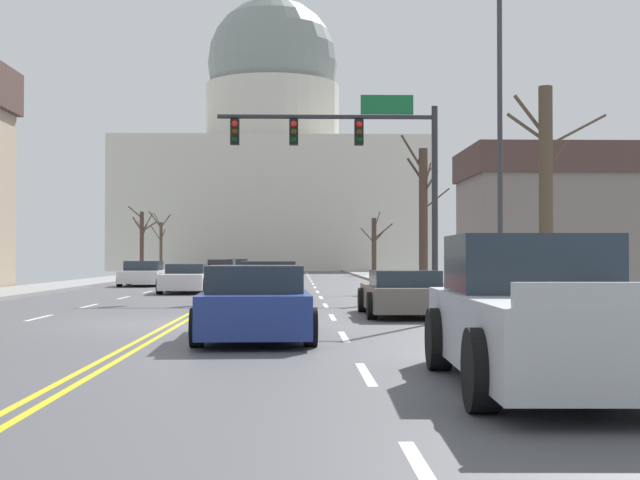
# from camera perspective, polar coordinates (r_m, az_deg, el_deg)

# --- Properties ---
(ground) EXTENTS (20.00, 180.00, 0.20)m
(ground) POSITION_cam_1_polar(r_m,az_deg,el_deg) (19.94, -9.12, -5.19)
(ground) COLOR #4E4E53
(signal_gantry) EXTENTS (7.91, 0.41, 7.13)m
(signal_gantry) POSITION_cam_1_polar(r_m,az_deg,el_deg) (32.41, 2.41, 5.73)
(signal_gantry) COLOR #28282D
(signal_gantry) RESTS_ON ground
(street_lamp_right) EXTENTS (2.41, 0.24, 8.77)m
(street_lamp_right) POSITION_cam_1_polar(r_m,az_deg,el_deg) (25.24, 10.68, 7.68)
(street_lamp_right) COLOR #333338
(street_lamp_right) RESTS_ON ground
(capitol_building) EXTENTS (32.15, 18.68, 31.88)m
(capitol_building) POSITION_cam_1_polar(r_m,az_deg,el_deg) (97.93, -3.03, 4.79)
(capitol_building) COLOR beige
(capitol_building) RESTS_ON ground
(sedan_near_00) EXTENTS (2.24, 4.70, 1.31)m
(sedan_near_00) POSITION_cam_1_polar(r_m,az_deg,el_deg) (28.72, -3.31, -2.75)
(sedan_near_00) COLOR #B71414
(sedan_near_00) RESTS_ON ground
(sedan_near_01) EXTENTS (1.99, 4.56, 1.13)m
(sedan_near_01) POSITION_cam_1_polar(r_m,az_deg,el_deg) (22.33, 5.26, -3.42)
(sedan_near_01) COLOR #6B6056
(sedan_near_01) RESTS_ON ground
(sedan_near_02) EXTENTS (2.17, 4.69, 1.31)m
(sedan_near_02) POSITION_cam_1_polar(r_m,az_deg,el_deg) (16.00, -4.14, -4.08)
(sedan_near_02) COLOR navy
(sedan_near_02) RESTS_ON ground
(pickup_truck_near_03) EXTENTS (2.35, 5.36, 1.73)m
(pickup_truck_near_03) POSITION_cam_1_polar(r_m,az_deg,el_deg) (10.50, 13.84, -4.87)
(pickup_truck_near_03) COLOR #ADB2B7
(pickup_truck_near_03) RESTS_ON ground
(sedan_oncoming_00) EXTENTS (1.97, 4.45, 1.16)m
(sedan_oncoming_00) POSITION_cam_1_polar(r_m,az_deg,el_deg) (36.59, -8.51, -2.47)
(sedan_oncoming_00) COLOR silver
(sedan_oncoming_00) RESTS_ON ground
(sedan_oncoming_01) EXTENTS (2.21, 4.62, 1.24)m
(sedan_oncoming_01) POSITION_cam_1_polar(r_m,az_deg,el_deg) (45.47, -11.12, -2.14)
(sedan_oncoming_01) COLOR silver
(sedan_oncoming_01) RESTS_ON ground
(sedan_oncoming_02) EXTENTS (2.02, 4.28, 1.27)m
(sedan_oncoming_02) POSITION_cam_1_polar(r_m,az_deg,el_deg) (56.23, -6.27, -1.92)
(sedan_oncoming_02) COLOR #B71414
(sedan_oncoming_02) RESTS_ON ground
(sedan_oncoming_03) EXTENTS (2.08, 4.68, 1.27)m
(sedan_oncoming_03) POSITION_cam_1_polar(r_m,az_deg,el_deg) (69.22, -5.26, -1.75)
(sedan_oncoming_03) COLOR silver
(sedan_oncoming_03) RESTS_ON ground
(flank_building_02) EXTENTS (10.90, 8.43, 7.62)m
(flank_building_02) POSITION_cam_1_polar(r_m,az_deg,el_deg) (53.37, 14.94, 1.57)
(flank_building_02) COLOR slate
(flank_building_02) RESTS_ON ground
(bare_tree_00) EXTENTS (2.56, 1.96, 4.75)m
(bare_tree_00) POSITION_cam_1_polar(r_m,az_deg,el_deg) (69.21, 3.46, -0.28)
(bare_tree_00) COLOR #423328
(bare_tree_00) RESTS_ON ground
(bare_tree_01) EXTENTS (2.19, 1.81, 5.15)m
(bare_tree_01) POSITION_cam_1_polar(r_m,az_deg,el_deg) (68.22, -11.23, 0.02)
(bare_tree_01) COLOR #423328
(bare_tree_01) RESTS_ON ground
(bare_tree_02) EXTENTS (2.22, 2.04, 6.64)m
(bare_tree_02) POSITION_cam_1_polar(r_m,az_deg,el_deg) (39.46, 6.56, 1.70)
(bare_tree_02) COLOR #423328
(bare_tree_02) RESTS_ON ground
(bare_tree_03) EXTENTS (1.96, 2.45, 5.01)m
(bare_tree_03) POSITION_cam_1_polar(r_m,az_deg,el_deg) (73.95, -10.07, -0.14)
(bare_tree_03) COLOR brown
(bare_tree_03) RESTS_ON ground
(bare_tree_04) EXTENTS (2.53, 0.75, 5.68)m
(bare_tree_04) POSITION_cam_1_polar(r_m,az_deg,el_deg) (23.67, 14.12, 2.86)
(bare_tree_04) COLOR #4C3D2D
(bare_tree_04) RESTS_ON ground
(pedestrian_00) EXTENTS (0.35, 0.34, 1.70)m
(pedestrian_00) POSITION_cam_1_polar(r_m,az_deg,el_deg) (26.90, 12.13, -1.82)
(pedestrian_00) COLOR black
(pedestrian_00) RESTS_ON ground
(bicycle_parked) EXTENTS (0.12, 1.77, 0.85)m
(bicycle_parked) POSITION_cam_1_polar(r_m,az_deg,el_deg) (22.95, 11.77, -3.47)
(bicycle_parked) COLOR black
(bicycle_parked) RESTS_ON ground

